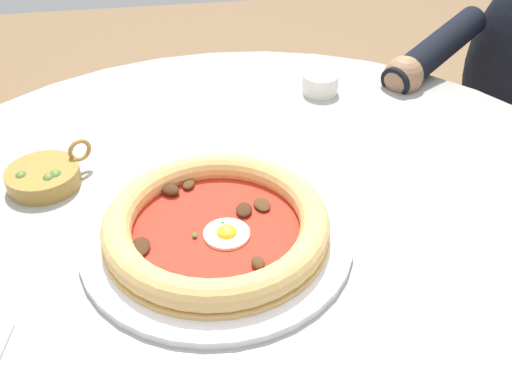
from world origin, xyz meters
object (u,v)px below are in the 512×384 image
Objects in this scene: ramekin_capers at (320,83)px; olive_pan at (44,177)px; dining_table at (255,312)px; pizza_on_plate at (217,228)px.

ramekin_capers is 0.54× the size of olive_pan.
olive_pan reaches higher than dining_table.
olive_pan reaches higher than pizza_on_plate.
dining_table is 3.28× the size of pizza_on_plate.
dining_table is 0.42m from ramekin_capers.
ramekin_capers is at bearing 115.03° from olive_pan.
pizza_on_plate is 5.27× the size of ramekin_capers.
pizza_on_plate is 2.84× the size of olive_pan.
pizza_on_plate is at bearing -64.64° from dining_table.
ramekin_capers is at bearing 148.26° from pizza_on_plate.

